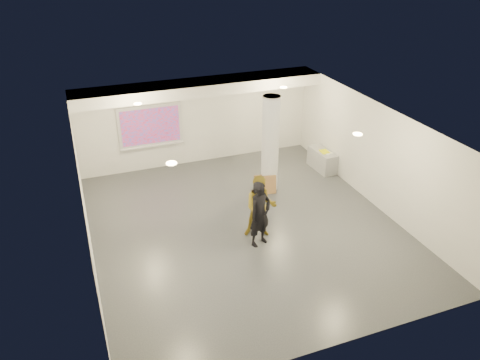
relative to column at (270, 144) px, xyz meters
name	(u,v)px	position (x,y,z in m)	size (l,w,h in m)	color
floor	(245,227)	(-1.50, -1.80, -1.50)	(8.00, 9.00, 0.01)	#34373B
ceiling	(246,124)	(-1.50, -1.80, 1.50)	(8.00, 9.00, 0.01)	white
wall_back	(197,121)	(-1.50, 2.70, 0.00)	(8.00, 0.01, 3.00)	silver
wall_front	(337,287)	(-1.50, -6.30, 0.00)	(8.00, 0.01, 3.00)	silver
wall_left	(85,206)	(-5.50, -1.80, 0.00)	(0.01, 9.00, 3.00)	silver
wall_right	(376,155)	(2.50, -1.80, 0.00)	(0.01, 9.00, 3.00)	silver
soffit_band	(200,87)	(-1.50, 2.15, 1.32)	(8.00, 1.10, 0.36)	silver
downlight_nw	(138,104)	(-3.70, 0.70, 1.48)	(0.22, 0.22, 0.02)	#FFDB93
downlight_ne	(283,87)	(0.70, 0.70, 1.48)	(0.22, 0.22, 0.02)	#FFDB93
downlight_sw	(171,163)	(-3.70, -3.30, 1.48)	(0.22, 0.22, 0.02)	#FFDB93
downlight_se	(358,134)	(0.70, -3.30, 1.48)	(0.22, 0.22, 0.02)	#FFDB93
column	(270,144)	(0.00, 0.00, 0.00)	(0.52, 0.52, 3.00)	silver
projection_screen	(150,126)	(-3.10, 2.65, 0.03)	(2.10, 0.13, 1.42)	silver
credenza	(322,160)	(2.22, 0.60, -1.16)	(0.49, 1.17, 0.68)	gray
papers_stack	(327,152)	(2.26, 0.41, -0.81)	(0.25, 0.32, 0.02)	silver
postit_pad	(325,152)	(2.21, 0.48, -0.80)	(0.25, 0.34, 0.03)	#E8EE04
cardboard_back	(262,183)	(-0.27, -0.05, -1.24)	(0.48, 0.04, 0.53)	olive
cardboard_front	(268,185)	(-0.18, -0.30, -1.21)	(0.53, 0.05, 0.59)	olive
woman	(260,214)	(-1.43, -2.64, -0.62)	(0.64, 0.42, 1.76)	black
man	(260,207)	(-1.27, -2.28, -0.64)	(0.84, 0.65, 1.72)	olive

